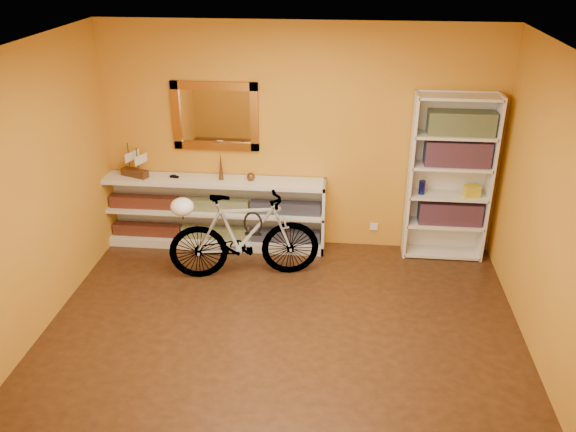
# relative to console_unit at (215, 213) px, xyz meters

# --- Properties ---
(floor) EXTENTS (4.50, 4.00, 0.01)m
(floor) POSITION_rel_console_unit_xyz_m (0.98, -1.81, -0.43)
(floor) COLOR black
(floor) RESTS_ON ground
(ceiling) EXTENTS (4.50, 4.00, 0.01)m
(ceiling) POSITION_rel_console_unit_xyz_m (0.98, -1.81, 2.18)
(ceiling) COLOR silver
(ceiling) RESTS_ON ground
(back_wall) EXTENTS (4.50, 0.01, 2.60)m
(back_wall) POSITION_rel_console_unit_xyz_m (0.98, 0.19, 0.88)
(back_wall) COLOR #C57E1D
(back_wall) RESTS_ON ground
(left_wall) EXTENTS (0.01, 4.00, 2.60)m
(left_wall) POSITION_rel_console_unit_xyz_m (-1.27, -1.81, 0.88)
(left_wall) COLOR #C57E1D
(left_wall) RESTS_ON ground
(right_wall) EXTENTS (0.01, 4.00, 2.60)m
(right_wall) POSITION_rel_console_unit_xyz_m (3.24, -1.81, 0.88)
(right_wall) COLOR #C57E1D
(right_wall) RESTS_ON ground
(gilt_mirror) EXTENTS (0.98, 0.06, 0.78)m
(gilt_mirror) POSITION_rel_console_unit_xyz_m (0.03, 0.15, 1.12)
(gilt_mirror) COLOR #9B5D1C
(gilt_mirror) RESTS_ON back_wall
(wall_socket) EXTENTS (0.09, 0.02, 0.09)m
(wall_socket) POSITION_rel_console_unit_xyz_m (1.88, 0.17, -0.17)
(wall_socket) COLOR silver
(wall_socket) RESTS_ON back_wall
(console_unit) EXTENTS (2.60, 0.35, 0.85)m
(console_unit) POSITION_rel_console_unit_xyz_m (0.00, 0.00, 0.00)
(console_unit) COLOR silver
(console_unit) RESTS_ON floor
(cd_row_lower) EXTENTS (2.50, 0.13, 0.14)m
(cd_row_lower) POSITION_rel_console_unit_xyz_m (-0.00, -0.02, -0.26)
(cd_row_lower) COLOR black
(cd_row_lower) RESTS_ON console_unit
(cd_row_upper) EXTENTS (2.50, 0.13, 0.14)m
(cd_row_upper) POSITION_rel_console_unit_xyz_m (-0.00, -0.02, 0.11)
(cd_row_upper) COLOR navy
(cd_row_upper) RESTS_ON console_unit
(model_ship) EXTENTS (0.36, 0.24, 0.40)m
(model_ship) POSITION_rel_console_unit_xyz_m (-0.92, 0.00, 0.62)
(model_ship) COLOR #39200F
(model_ship) RESTS_ON console_unit
(toy_car) EXTENTS (0.00, 0.00, 0.00)m
(toy_car) POSITION_rel_console_unit_xyz_m (-0.45, 0.00, 0.43)
(toy_car) COLOR black
(toy_car) RESTS_ON console_unit
(bronze_ornament) EXTENTS (0.06, 0.06, 0.34)m
(bronze_ornament) POSITION_rel_console_unit_xyz_m (0.10, 0.00, 0.59)
(bronze_ornament) COLOR brown
(bronze_ornament) RESTS_ON console_unit
(decorative_orb) EXTENTS (0.09, 0.09, 0.09)m
(decorative_orb) POSITION_rel_console_unit_xyz_m (0.44, 0.00, 0.47)
(decorative_orb) COLOR brown
(decorative_orb) RESTS_ON console_unit
(bookcase) EXTENTS (0.90, 0.30, 1.90)m
(bookcase) POSITION_rel_console_unit_xyz_m (2.66, 0.03, 0.52)
(bookcase) COLOR silver
(bookcase) RESTS_ON floor
(book_row_a) EXTENTS (0.70, 0.22, 0.26)m
(book_row_a) POSITION_rel_console_unit_xyz_m (2.71, 0.03, 0.12)
(book_row_a) COLOR maroon
(book_row_a) RESTS_ON bookcase
(book_row_b) EXTENTS (0.70, 0.22, 0.28)m
(book_row_b) POSITION_rel_console_unit_xyz_m (2.71, 0.03, 0.83)
(book_row_b) COLOR maroon
(book_row_b) RESTS_ON bookcase
(book_row_c) EXTENTS (0.70, 0.22, 0.25)m
(book_row_c) POSITION_rel_console_unit_xyz_m (2.71, 0.03, 1.16)
(book_row_c) COLOR navy
(book_row_c) RESTS_ON bookcase
(travel_mug) EXTENTS (0.07, 0.07, 0.16)m
(travel_mug) POSITION_rel_console_unit_xyz_m (2.37, 0.01, 0.42)
(travel_mug) COLOR navy
(travel_mug) RESTS_ON bookcase
(red_tin) EXTENTS (0.16, 0.16, 0.18)m
(red_tin) POSITION_rel_console_unit_xyz_m (2.46, 0.06, 1.13)
(red_tin) COLOR maroon
(red_tin) RESTS_ON bookcase
(yellow_bag) EXTENTS (0.19, 0.15, 0.13)m
(yellow_bag) POSITION_rel_console_unit_xyz_m (2.91, -0.01, 0.41)
(yellow_bag) COLOR gold
(yellow_bag) RESTS_ON bookcase
(bicycle) EXTENTS (0.74, 1.70, 0.97)m
(bicycle) POSITION_rel_console_unit_xyz_m (0.47, -0.68, 0.06)
(bicycle) COLOR silver
(bicycle) RESTS_ON floor
(helmet) EXTENTS (0.25, 0.24, 0.19)m
(helmet) POSITION_rel_console_unit_xyz_m (-0.15, -0.80, 0.43)
(helmet) COLOR white
(helmet) RESTS_ON bicycle
(u_lock) EXTENTS (0.20, 0.02, 0.20)m
(u_lock) POSITION_rel_console_unit_xyz_m (0.56, -0.66, 0.20)
(u_lock) COLOR black
(u_lock) RESTS_ON bicycle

